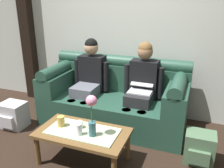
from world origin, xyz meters
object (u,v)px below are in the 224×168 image
couch (115,99)px  person_left (89,77)px  flower_vase (92,112)px  cup_near_right (79,125)px  cup_far_center (61,121)px  backpack_right (199,148)px  backpack_left (13,115)px  person_right (142,84)px  coffee_table (83,135)px  cup_near_left (79,129)px

couch → person_left: (-0.40, -0.00, 0.29)m
flower_vase → cup_near_right: flower_vase is taller
cup_far_center → backpack_right: size_ratio=0.33×
person_left → backpack_left: (-0.90, -0.67, -0.48)m
person_right → cup_near_right: (-0.46, -0.97, -0.22)m
couch → coffee_table: couch is taller
couch → cup_near_right: (-0.06, -0.97, 0.07)m
couch → backpack_right: bearing=-24.5°
cup_far_center → backpack_right: (1.49, 0.45, -0.28)m
couch → person_right: (0.40, -0.00, 0.28)m
person_right → backpack_right: size_ratio=3.37×
backpack_right → person_right: bearing=145.9°
cup_far_center → flower_vase: bearing=-7.2°
couch → coffee_table: (0.00, -1.01, -0.03)m
backpack_right → cup_near_left: bearing=-156.0°
person_right → cup_near_left: person_right is taller
flower_vase → cup_far_center: (-0.41, 0.05, -0.21)m
person_right → backpack_left: (-1.70, -0.67, -0.48)m
person_right → cup_far_center: size_ratio=10.25×
backpack_right → cup_far_center: bearing=-163.2°
flower_vase → person_left: bearing=117.2°
cup_near_right → person_right: bearing=64.4°
person_right → flower_vase: 1.09m
cup_near_left → cup_near_right: bearing=118.3°
person_left → person_right: same height
person_right → backpack_left: person_right is taller
person_left → cup_near_right: person_left is taller
cup_far_center → backpack_left: (-1.03, 0.34, -0.28)m
coffee_table → cup_far_center: size_ratio=8.43×
person_right → coffee_table: 1.13m
person_right → backpack_right: bearing=-34.1°
person_left → cup_far_center: bearing=-82.6°
cup_near_left → backpack_right: (1.21, 0.54, -0.28)m
person_right → flower_vase: person_right is taller
person_left → coffee_table: (0.40, -1.01, -0.32)m
couch → cup_near_left: size_ratio=16.33×
flower_vase → cup_far_center: size_ratio=3.82×
person_right → cup_near_left: bearing=-109.8°
coffee_table → backpack_right: (1.22, 0.46, -0.16)m
cup_near_left → person_left: bearing=110.5°
coffee_table → flower_vase: bearing=-18.5°
person_right → flower_vase: bearing=-103.8°
couch → backpack_right: couch is taller
flower_vase → backpack_right: 1.29m
person_left → cup_far_center: 1.04m
coffee_table → cup_near_right: (-0.06, 0.04, 0.10)m
backpack_right → coffee_table: bearing=-159.5°
cup_near_left → cup_far_center: cup_near_left is taller
couch → cup_near_right: 0.97m
person_left → coffee_table: 1.13m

